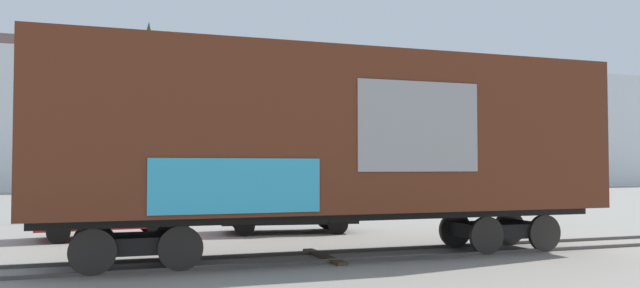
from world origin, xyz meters
The scene contains 7 objects.
ground_plane centered at (0.00, 0.00, 0.00)m, with size 260.00×260.00×0.00m, color gray.
track centered at (-2.50, -0.09, 0.04)m, with size 60.01×4.83×0.08m.
freight_car centered at (-0.51, 0.00, 2.85)m, with size 13.56×3.61×5.00m.
flagpole centered at (-2.11, 12.75, 4.97)m, with size 0.45×1.59×7.58m.
hillside centered at (-0.05, 62.20, 6.16)m, with size 116.78×40.92×16.46m.
parked_car_red centered at (-5.92, 5.72, 0.86)m, with size 4.22×2.39×1.67m.
parked_car_black centered at (-0.33, 5.78, 0.87)m, with size 4.47×2.31×1.75m.
Camera 1 is at (-4.96, -13.96, 2.13)m, focal length 34.80 mm.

